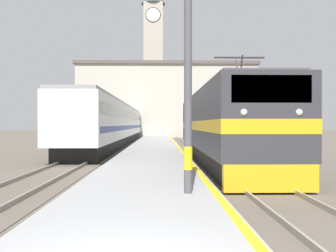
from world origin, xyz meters
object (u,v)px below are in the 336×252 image
Objects in this scene: passenger_train at (122,123)px; catenary_mast at (195,52)px; locomotive_train at (221,126)px; clock_tower at (153,57)px.

passenger_train is 35.56m from catenary_mast.
catenary_mast is (5.31, -35.11, 1.77)m from passenger_train.
clock_tower is (-4.50, 56.17, 13.23)m from locomotive_train.
catenary_mast is 67.42m from clock_tower.
clock_tower reaches higher than catenary_mast.
passenger_train is (-7.61, 24.84, 0.19)m from locomotive_train.
locomotive_train is 57.88m from clock_tower.
clock_tower reaches higher than locomotive_train.
locomotive_train is at bearing -85.42° from clock_tower.
passenger_train is 1.83× the size of clock_tower.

